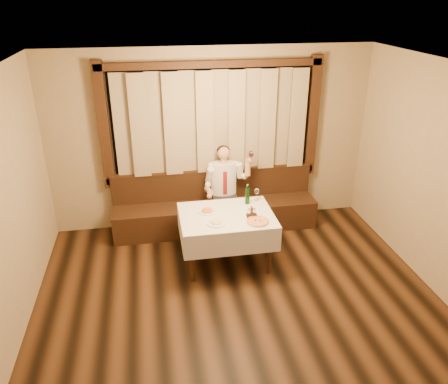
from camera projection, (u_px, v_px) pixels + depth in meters
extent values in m
cube|color=black|center=(255.00, 349.00, 4.71)|extent=(5.00, 6.00, 0.01)
cube|color=silver|center=(265.00, 88.00, 3.52)|extent=(5.00, 6.00, 0.01)
cube|color=tan|center=(212.00, 139.00, 6.79)|extent=(5.00, 0.01, 2.80)
cube|color=black|center=(212.00, 121.00, 6.65)|extent=(3.00, 0.02, 1.60)
cube|color=orange|center=(167.00, 143.00, 6.65)|extent=(0.50, 0.01, 0.40)
cube|color=black|center=(213.00, 174.00, 6.97)|extent=(3.30, 0.12, 0.10)
cube|color=black|center=(211.00, 64.00, 6.25)|extent=(3.30, 0.12, 0.10)
cube|color=black|center=(104.00, 127.00, 6.36)|extent=(0.16, 0.12, 1.90)
cube|color=black|center=(312.00, 117.00, 6.87)|extent=(0.16, 0.12, 1.90)
cube|color=#93865E|center=(213.00, 123.00, 6.56)|extent=(2.90, 0.08, 1.55)
cube|color=black|center=(215.00, 216.00, 7.00)|extent=(3.20, 0.60, 0.45)
cube|color=black|center=(213.00, 184.00, 7.03)|extent=(3.20, 0.12, 0.45)
cube|color=black|center=(213.00, 170.00, 6.92)|extent=(3.20, 0.14, 0.04)
cylinder|color=black|center=(192.00, 258.00, 5.66)|extent=(0.06, 0.06, 0.71)
cylinder|color=black|center=(270.00, 251.00, 5.82)|extent=(0.06, 0.06, 0.71)
cylinder|color=black|center=(187.00, 230.00, 6.32)|extent=(0.06, 0.06, 0.71)
cylinder|color=black|center=(256.00, 224.00, 6.48)|extent=(0.06, 0.06, 0.71)
cube|color=black|center=(227.00, 216.00, 5.91)|extent=(1.20, 0.90, 0.04)
cube|color=white|center=(227.00, 215.00, 5.90)|extent=(1.26, 0.96, 0.01)
cube|color=white|center=(233.00, 244.00, 5.55)|extent=(1.26, 0.01, 0.35)
cube|color=white|center=(221.00, 210.00, 6.41)|extent=(1.26, 0.01, 0.35)
cube|color=white|center=(181.00, 230.00, 5.88)|extent=(0.01, 0.96, 0.35)
cube|color=white|center=(271.00, 222.00, 6.08)|extent=(0.01, 0.96, 0.35)
cylinder|color=white|center=(257.00, 222.00, 5.70)|extent=(0.31, 0.31, 0.01)
cylinder|color=#D2481F|center=(258.00, 221.00, 5.70)|extent=(0.28, 0.28, 0.01)
torus|color=tan|center=(258.00, 221.00, 5.69)|extent=(0.30, 0.30, 0.02)
sphere|color=black|center=(255.00, 220.00, 5.70)|extent=(0.02, 0.02, 0.02)
sphere|color=black|center=(260.00, 221.00, 5.69)|extent=(0.02, 0.02, 0.02)
cylinder|color=white|center=(207.00, 211.00, 5.97)|extent=(0.25, 0.25, 0.02)
ellipsoid|color=#C5581F|center=(207.00, 209.00, 5.95)|extent=(0.16, 0.16, 0.07)
cylinder|color=white|center=(216.00, 223.00, 5.67)|extent=(0.25, 0.25, 0.02)
ellipsoid|color=beige|center=(216.00, 220.00, 5.65)|extent=(0.15, 0.15, 0.07)
cylinder|color=#0D3D0F|center=(247.00, 196.00, 6.16)|extent=(0.06, 0.06, 0.24)
cylinder|color=#0D3D0F|center=(248.00, 187.00, 6.10)|extent=(0.03, 0.03, 0.06)
cylinder|color=silver|center=(248.00, 185.00, 6.08)|extent=(0.03, 0.03, 0.01)
cylinder|color=white|center=(256.00, 200.00, 6.30)|extent=(0.06, 0.06, 0.01)
cylinder|color=white|center=(257.00, 197.00, 6.27)|extent=(0.01, 0.01, 0.10)
ellipsoid|color=white|center=(257.00, 191.00, 6.23)|extent=(0.07, 0.07, 0.09)
cube|color=black|center=(252.00, 215.00, 5.83)|extent=(0.14, 0.07, 0.04)
cube|color=black|center=(252.00, 211.00, 5.80)|extent=(0.02, 0.07, 0.10)
cylinder|color=white|center=(249.00, 212.00, 5.80)|extent=(0.04, 0.04, 0.08)
cylinder|color=silver|center=(249.00, 209.00, 5.78)|extent=(0.04, 0.04, 0.01)
cylinder|color=white|center=(254.00, 212.00, 5.82)|extent=(0.04, 0.04, 0.08)
cylinder|color=silver|center=(255.00, 209.00, 5.80)|extent=(0.04, 0.04, 0.01)
cube|color=black|center=(225.00, 201.00, 6.79)|extent=(0.38, 0.43, 0.15)
cube|color=black|center=(221.00, 225.00, 6.72)|extent=(0.10, 0.11, 0.45)
cube|color=black|center=(234.00, 224.00, 6.75)|extent=(0.10, 0.11, 0.45)
ellipsoid|color=white|center=(224.00, 178.00, 6.78)|extent=(0.40, 0.25, 0.51)
cube|color=maroon|center=(225.00, 183.00, 6.68)|extent=(0.06, 0.01, 0.38)
cylinder|color=tan|center=(224.00, 160.00, 6.66)|extent=(0.09, 0.09, 0.08)
sphere|color=tan|center=(224.00, 153.00, 6.61)|extent=(0.20, 0.20, 0.20)
ellipsoid|color=black|center=(223.00, 150.00, 6.62)|extent=(0.20, 0.20, 0.15)
sphere|color=white|center=(211.00, 166.00, 6.66)|extent=(0.12, 0.12, 0.12)
sphere|color=white|center=(236.00, 165.00, 6.72)|extent=(0.12, 0.12, 0.12)
sphere|color=tan|center=(209.00, 196.00, 6.43)|extent=(0.08, 0.08, 0.08)
sphere|color=tan|center=(250.00, 160.00, 6.56)|extent=(0.09, 0.09, 0.09)
cylinder|color=white|center=(251.00, 159.00, 6.52)|extent=(0.01, 0.01, 0.10)
ellipsoid|color=white|center=(251.00, 153.00, 6.48)|extent=(0.08, 0.08, 0.10)
ellipsoid|color=#4C070F|center=(251.00, 155.00, 6.49)|extent=(0.06, 0.06, 0.06)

